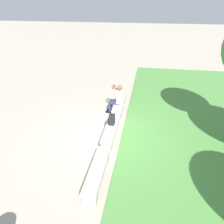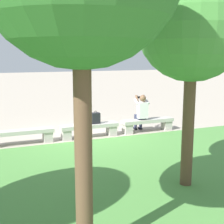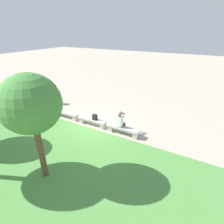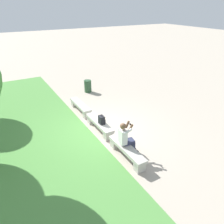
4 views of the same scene
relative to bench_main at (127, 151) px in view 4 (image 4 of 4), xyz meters
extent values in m
plane|color=#B2A593|center=(2.15, 0.00, -0.30)|extent=(80.00, 80.00, 0.00)
cube|color=#B7B2A8|center=(0.00, 0.00, 0.09)|extent=(1.92, 0.40, 0.12)
cube|color=#B7B2A8|center=(-0.78, 0.00, -0.13)|extent=(0.28, 0.34, 0.33)
cube|color=#B7B2A8|center=(0.78, 0.00, -0.13)|extent=(0.28, 0.34, 0.33)
cube|color=#B7B2A8|center=(2.15, 0.00, 0.09)|extent=(1.92, 0.40, 0.12)
cube|color=#B7B2A8|center=(1.37, 0.00, -0.13)|extent=(0.28, 0.34, 0.33)
cube|color=#B7B2A8|center=(2.94, 0.00, -0.13)|extent=(0.28, 0.34, 0.33)
cube|color=#B7B2A8|center=(4.31, 0.00, 0.09)|extent=(1.92, 0.40, 0.12)
cube|color=#B7B2A8|center=(3.53, 0.00, -0.13)|extent=(0.28, 0.34, 0.33)
cube|color=#B7B2A8|center=(5.09, 0.00, -0.13)|extent=(0.28, 0.34, 0.33)
cube|color=black|center=(0.08, -0.44, -0.27)|extent=(0.12, 0.25, 0.06)
cylinder|color=#2D334C|center=(0.08, -0.37, -0.06)|extent=(0.11, 0.11, 0.42)
cube|color=black|center=(0.27, -0.46, -0.27)|extent=(0.12, 0.25, 0.06)
cylinder|color=#2D334C|center=(0.28, -0.39, -0.06)|extent=(0.11, 0.11, 0.42)
cube|color=#2D334C|center=(0.20, -0.19, 0.21)|extent=(0.34, 0.45, 0.12)
cube|color=silver|center=(0.23, 0.04, 0.49)|extent=(0.36, 0.25, 0.56)
sphere|color=brown|center=(0.23, 0.04, 0.91)|extent=(0.22, 0.22, 0.22)
cylinder|color=silver|center=(0.03, -0.04, 0.78)|extent=(0.12, 0.32, 0.21)
cylinder|color=brown|center=(0.08, -0.19, 0.86)|extent=(0.12, 0.20, 0.27)
cylinder|color=silver|center=(0.41, -0.08, 0.78)|extent=(0.12, 0.32, 0.21)
cylinder|color=brown|center=(0.33, -0.21, 0.86)|extent=(0.08, 0.18, 0.27)
cube|color=black|center=(0.20, -0.26, 0.90)|extent=(0.15, 0.03, 0.08)
cube|color=black|center=(1.94, 0.00, 0.33)|extent=(0.28, 0.20, 0.36)
cube|color=black|center=(1.94, -0.11, 0.26)|extent=(0.20, 0.06, 0.16)
torus|color=black|center=(1.94, 0.00, 0.53)|extent=(0.10, 0.02, 0.10)
cylinder|color=#2D5133|center=(6.66, -1.48, 0.08)|extent=(0.44, 0.44, 0.75)
camera|label=1|loc=(8.73, 1.18, 4.28)|focal=35.00mm
camera|label=2|loc=(5.19, 9.51, 2.39)|focal=50.00mm
camera|label=3|loc=(-3.62, 7.86, 5.24)|focal=28.00mm
camera|label=4|loc=(-5.22, 3.61, 4.73)|focal=35.00mm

